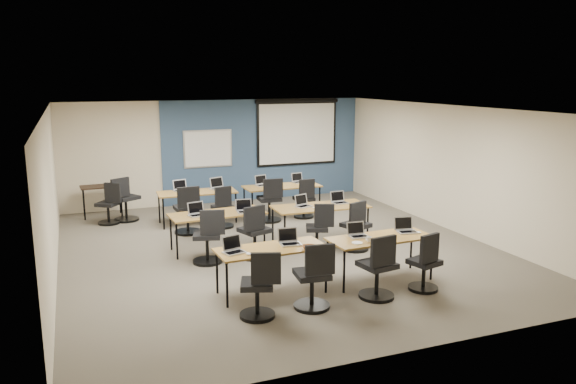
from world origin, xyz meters
name	(u,v)px	position (x,y,z in m)	size (l,w,h in m)	color
floor	(278,249)	(0.00, 0.00, 0.00)	(8.00, 9.00, 0.02)	#6B6354
ceiling	(277,109)	(0.00, 0.00, 2.70)	(8.00, 9.00, 0.02)	white
wall_back	(219,152)	(0.00, 4.50, 1.35)	(8.00, 0.04, 2.70)	beige
wall_front	(411,246)	(0.00, -4.50, 1.35)	(8.00, 0.04, 2.70)	beige
wall_left	(50,197)	(-4.00, 0.00, 1.35)	(0.04, 9.00, 2.70)	beige
wall_right	(451,168)	(4.00, 0.00, 1.35)	(0.04, 9.00, 2.70)	beige
blue_accent_panel	(264,150)	(1.25, 4.47, 1.35)	(5.50, 0.04, 2.70)	#3D5977
whiteboard	(208,149)	(-0.30, 4.43, 1.45)	(1.28, 0.03, 0.98)	silver
projector_screen	(297,129)	(2.20, 4.41, 1.89)	(2.40, 0.10, 1.82)	black
training_table_front_left	(271,251)	(-0.88, -2.11, 0.68)	(1.69, 0.71, 0.73)	brown
training_table_front_right	(380,240)	(0.97, -2.21, 0.68)	(1.73, 0.72, 0.73)	#99683B
training_table_mid_left	(217,215)	(-1.10, 0.37, 0.69)	(1.81, 0.75, 0.73)	brown
training_table_mid_right	(320,208)	(0.99, 0.20, 0.69)	(1.93, 0.80, 0.73)	#9B6329
training_table_back_left	(197,194)	(-1.02, 2.52, 0.68)	(1.76, 0.73, 0.73)	olive
training_table_back_right	(282,188)	(1.02, 2.48, 0.69)	(1.82, 0.76, 0.73)	#A97239
laptop_0	(233,248)	(-1.48, -2.11, 0.79)	(0.31, 0.27, 0.24)	#A7A7AB
mouse_0	(248,254)	(-1.31, -2.30, 0.74)	(0.06, 0.10, 0.04)	white
task_chair_0	(259,290)	(-1.35, -2.92, 0.40)	(0.52, 0.50, 0.98)	black
laptop_1	(290,240)	(-0.55, -2.02, 0.79)	(0.32, 0.27, 0.24)	#BCBBC2
mouse_1	(311,247)	(-0.32, -2.33, 0.74)	(0.06, 0.10, 0.04)	white
task_chair_1	(314,281)	(-0.52, -2.90, 0.42)	(0.53, 0.53, 1.01)	black
laptop_2	(358,233)	(0.64, -2.04, 0.79)	(0.30, 0.26, 0.23)	silver
mouse_2	(368,240)	(0.68, -2.30, 0.74)	(0.06, 0.10, 0.03)	white
task_chair_2	(378,272)	(0.54, -2.90, 0.42)	(0.54, 0.54, 1.02)	black
laptop_3	(406,228)	(1.52, -2.09, 0.79)	(0.32, 0.28, 0.25)	#A8A8B1
mouse_3	(419,232)	(1.69, -2.24, 0.74)	(0.06, 0.10, 0.03)	white
task_chair_3	(425,267)	(1.38, -2.89, 0.39)	(0.47, 0.47, 0.96)	black
laptop_4	(197,212)	(-1.50, 0.32, 0.79)	(0.32, 0.27, 0.24)	silver
mouse_4	(217,216)	(-1.18, 0.07, 0.74)	(0.06, 0.10, 0.04)	white
task_chair_4	(208,241)	(-1.46, -0.37, 0.42)	(0.54, 0.54, 1.02)	black
laptop_5	(245,209)	(-0.58, 0.25, 0.79)	(0.32, 0.27, 0.24)	silver
mouse_5	(254,212)	(-0.42, 0.15, 0.74)	(0.06, 0.10, 0.04)	white
task_chair_5	(255,236)	(-0.60, -0.40, 0.42)	(0.56, 0.55, 1.02)	black
laptop_6	(303,204)	(0.64, 0.29, 0.79)	(0.30, 0.26, 0.23)	#B6B6C3
mouse_6	(314,208)	(0.79, 0.06, 0.74)	(0.05, 0.09, 0.03)	white
task_chair_6	(319,231)	(0.68, -0.43, 0.39)	(0.49, 0.47, 0.95)	black
laptop_7	(339,200)	(1.46, 0.30, 0.79)	(0.31, 0.27, 0.24)	silver
mouse_7	(355,204)	(1.68, 0.03, 0.74)	(0.06, 0.10, 0.03)	white
task_chair_7	(356,230)	(1.36, -0.66, 0.41)	(0.53, 0.51, 0.99)	black
laptop_8	(180,188)	(-1.35, 2.77, 0.79)	(0.32, 0.27, 0.24)	silver
mouse_8	(190,192)	(-1.19, 2.51, 0.74)	(0.06, 0.09, 0.03)	white
task_chair_8	(188,214)	(-1.41, 1.70, 0.44)	(0.58, 0.58, 1.05)	black
laptop_9	(218,186)	(-0.51, 2.67, 0.79)	(0.34, 0.29, 0.26)	silver
mouse_9	(229,189)	(-0.30, 2.47, 0.74)	(0.06, 0.09, 0.03)	white
task_chair_9	(223,211)	(-0.59, 1.89, 0.39)	(0.47, 0.47, 0.95)	black
laptop_10	(262,183)	(0.59, 2.70, 0.79)	(0.32, 0.27, 0.24)	#A6A5B0
mouse_10	(273,186)	(0.78, 2.42, 0.74)	(0.06, 0.09, 0.03)	white
task_chair_10	(270,203)	(0.56, 2.02, 0.43)	(0.56, 0.56, 1.03)	black
laptop_11	(298,180)	(1.55, 2.74, 0.79)	(0.30, 0.25, 0.23)	silver
mouse_11	(305,183)	(1.62, 2.51, 0.74)	(0.07, 0.10, 0.04)	white
task_chair_11	(305,202)	(1.44, 2.05, 0.39)	(0.47, 0.47, 0.96)	black
blue_mousepad	(258,255)	(-1.18, -2.37, 0.73)	(0.22, 0.19, 0.01)	#0D0D85
snack_bowl	(309,247)	(-0.37, -2.37, 0.76)	(0.20, 0.20, 0.05)	#96532E
snack_plate	(357,243)	(0.46, -2.37, 0.74)	(0.17, 0.17, 0.01)	white
coffee_cup	(369,240)	(0.65, -2.40, 0.78)	(0.07, 0.07, 0.07)	silver
utility_table	(102,189)	(-3.01, 3.95, 0.66)	(0.96, 0.53, 0.75)	black
spare_chair_a	(125,203)	(-2.56, 3.28, 0.43)	(0.63, 0.57, 1.05)	black
spare_chair_b	(109,207)	(-2.91, 3.13, 0.40)	(0.55, 0.48, 0.97)	black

